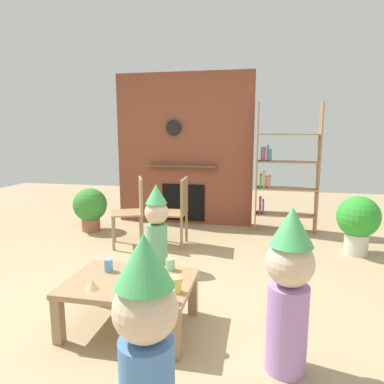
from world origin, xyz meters
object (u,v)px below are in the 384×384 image
child_in_pink (289,287)px  potted_plant_tall (358,220)px  birthday_cake_slice (92,285)px  dining_chair_middle (177,208)px  paper_cup_far_left (169,296)px  child_by_the_chairs (157,225)px  coffee_table (130,288)px  dining_chair_left (134,207)px  paper_cup_center (176,285)px  paper_plate_rear (170,280)px  potted_plant_short (90,207)px  paper_cup_near_right (170,264)px  child_with_cone_hat (146,341)px  bookshelf (282,173)px  paper_plate_front (135,277)px  paper_cup_near_left (108,265)px

child_in_pink → potted_plant_tall: (0.99, 2.33, -0.13)m
birthday_cake_slice → dining_chair_middle: bearing=87.2°
paper_cup_far_left → child_by_the_chairs: size_ratio=0.09×
potted_plant_tall → birthday_cake_slice: bearing=-135.9°
birthday_cake_slice → coffee_table: bearing=42.9°
child_in_pink → dining_chair_left: bearing=-36.8°
coffee_table → child_by_the_chairs: child_by_the_chairs is taller
coffee_table → paper_cup_far_left: 0.48m
paper_cup_center → potted_plant_tall: potted_plant_tall is taller
paper_plate_rear → potted_plant_short: bearing=128.9°
paper_cup_near_right → child_with_cone_hat: bearing=-80.1°
child_by_the_chairs → potted_plant_short: bearing=-137.3°
paper_cup_center → bookshelf: bearing=74.3°
paper_cup_far_left → dining_chair_middle: size_ratio=0.10×
coffee_table → potted_plant_tall: 2.97m
paper_plate_rear → child_in_pink: (0.84, -0.32, 0.17)m
bookshelf → potted_plant_tall: 1.32m
child_by_the_chairs → paper_plate_front: bearing=1.5°
paper_cup_near_right → paper_plate_rear: paper_cup_near_right is taller
bookshelf → child_by_the_chairs: bearing=-127.9°
paper_cup_near_right → paper_plate_front: size_ratio=0.45×
paper_plate_front → child_in_pink: size_ratio=0.20×
paper_cup_far_left → dining_chair_left: (-1.05, 2.14, 0.09)m
paper_cup_near_left → paper_cup_far_left: paper_cup_near_left is taller
child_with_cone_hat → child_by_the_chairs: 2.21m
paper_cup_near_right → paper_plate_rear: (0.05, -0.19, -0.04)m
dining_chair_left → dining_chair_middle: 0.57m
child_in_pink → paper_cup_far_left: bearing=13.5°
paper_cup_near_right → paper_cup_far_left: (0.13, -0.52, -0.00)m
birthday_cake_slice → dining_chair_middle: dining_chair_middle is taller
paper_cup_center → paper_cup_far_left: (-0.01, -0.15, -0.01)m
paper_plate_front → potted_plant_short: size_ratio=0.32×
coffee_table → child_in_pink: child_in_pink is taller
paper_cup_center → child_with_cone_hat: 0.86m
paper_cup_far_left → child_by_the_chairs: bearing=110.0°
paper_plate_rear → child_in_pink: size_ratio=0.17×
paper_plate_rear → dining_chair_middle: dining_chair_middle is taller
child_by_the_chairs → child_in_pink: bearing=35.0°
potted_plant_tall → child_with_cone_hat: bearing=-118.7°
child_with_cone_hat → child_in_pink: size_ratio=1.01×
child_by_the_chairs → dining_chair_left: (-0.53, 0.72, 0.01)m
birthday_cake_slice → child_by_the_chairs: child_by_the_chairs is taller
bookshelf → paper_cup_far_left: bookshelf is taller
paper_cup_near_right → dining_chair_left: size_ratio=0.11×
paper_cup_near_left → child_with_cone_hat: 1.31m
birthday_cake_slice → potted_plant_short: bearing=117.9°
paper_cup_center → paper_cup_far_left: paper_cup_center is taller
paper_cup_near_left → paper_cup_near_right: (0.48, 0.12, -0.00)m
birthday_cake_slice → potted_plant_tall: size_ratio=0.14×
paper_plate_front → coffee_table: bearing=-113.7°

